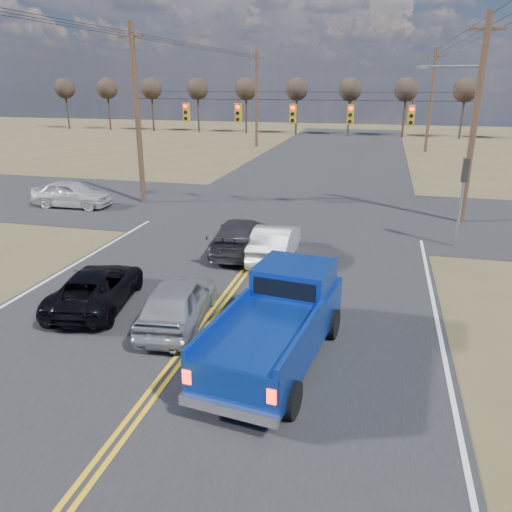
% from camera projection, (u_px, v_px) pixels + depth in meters
% --- Properties ---
extents(ground, '(160.00, 160.00, 0.00)m').
position_uv_depth(ground, '(151.00, 397.00, 11.59)').
color(ground, brown).
rests_on(ground, ground).
extents(road_main, '(14.00, 120.00, 0.02)m').
position_uv_depth(road_main, '(256.00, 257.00, 20.74)').
color(road_main, '#28282B').
rests_on(road_main, ground).
extents(road_cross, '(120.00, 12.00, 0.02)m').
position_uv_depth(road_cross, '(291.00, 211.00, 28.06)').
color(road_cross, '#28282B').
rests_on(road_cross, ground).
extents(signal_gantry, '(19.60, 4.83, 10.00)m').
position_uv_depth(signal_gantry, '(302.00, 119.00, 26.07)').
color(signal_gantry, '#473323').
rests_on(signal_gantry, ground).
extents(utility_poles, '(19.60, 58.32, 10.00)m').
position_uv_depth(utility_poles, '(289.00, 116.00, 25.41)').
color(utility_poles, '#473323').
rests_on(utility_poles, ground).
extents(treeline, '(87.00, 117.80, 7.40)m').
position_uv_depth(treeline, '(316.00, 100.00, 34.36)').
color(treeline, '#33261C').
rests_on(treeline, ground).
extents(pickup_truck, '(2.95, 6.14, 2.22)m').
position_uv_depth(pickup_truck, '(278.00, 323.00, 12.79)').
color(pickup_truck, black).
rests_on(pickup_truck, ground).
extents(silver_suv, '(2.20, 4.40, 1.44)m').
position_uv_depth(silver_suv, '(178.00, 302.00, 14.86)').
color(silver_suv, '#95989C').
rests_on(silver_suv, ground).
extents(black_suv, '(2.80, 4.78, 1.25)m').
position_uv_depth(black_suv, '(97.00, 287.00, 16.14)').
color(black_suv, black).
rests_on(black_suv, ground).
extents(white_car_queue, '(1.65, 4.41, 1.44)m').
position_uv_depth(white_car_queue, '(275.00, 242.00, 20.37)').
color(white_car_queue, '#BBBBBB').
rests_on(white_car_queue, ground).
extents(dgrey_car_queue, '(2.30, 5.02, 1.42)m').
position_uv_depth(dgrey_car_queue, '(241.00, 236.00, 21.21)').
color(dgrey_car_queue, '#313136').
rests_on(dgrey_car_queue, ground).
extents(cross_car_west, '(1.96, 4.58, 1.54)m').
position_uv_depth(cross_car_west, '(72.00, 194.00, 28.77)').
color(cross_car_west, silver).
rests_on(cross_car_west, ground).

